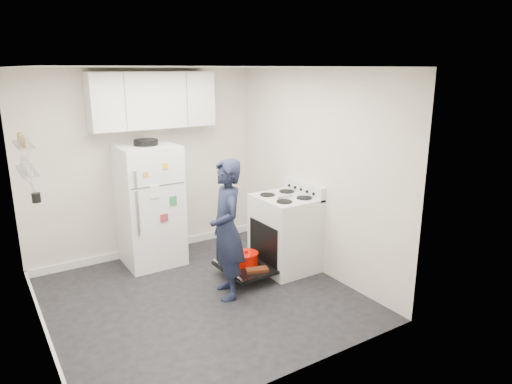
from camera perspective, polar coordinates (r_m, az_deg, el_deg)
room at (r=4.85m, az=-7.88°, el=-0.24°), size 3.21×3.21×2.51m
electric_range at (r=5.80m, az=3.55°, el=-5.20°), size 0.66×0.76×1.10m
open_oven_door at (r=5.63m, az=-1.34°, el=-8.88°), size 0.55×0.70×0.23m
refrigerator at (r=6.04m, az=-13.13°, el=-1.56°), size 0.72×0.74×1.63m
upper_cabinets at (r=6.04m, az=-12.79°, el=11.15°), size 1.60×0.33×0.70m
wall_shelf_rack at (r=4.81m, az=-26.85°, el=3.85°), size 0.14×0.60×0.61m
person at (r=5.01m, az=-3.68°, el=-4.72°), size 0.51×0.65×1.57m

